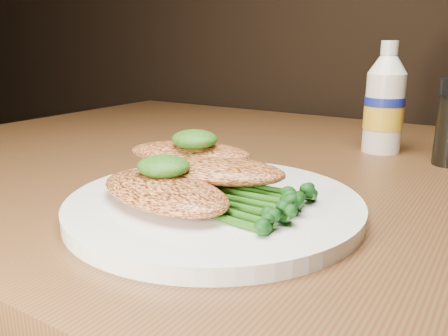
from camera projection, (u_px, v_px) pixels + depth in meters
The scene contains 8 objects.
plate at pixel (214, 205), 0.44m from camera, with size 0.28×0.28×0.01m, color white.
chicken_front at pixel (164, 191), 0.41m from camera, with size 0.15×0.08×0.02m, color #DE8046.
chicken_mid at pixel (212, 169), 0.45m from camera, with size 0.15×0.07×0.02m, color #DE8046.
chicken_back at pixel (190, 153), 0.49m from camera, with size 0.13×0.07×0.02m, color #DE8046.
pesto_front at pixel (164, 166), 0.43m from camera, with size 0.05×0.05×0.02m, color black.
pesto_back at pixel (195, 139), 0.48m from camera, with size 0.05×0.05×0.02m, color black.
broccolini_bundle at pixel (248, 195), 0.41m from camera, with size 0.13×0.10×0.02m, color #225612, non-canonical shape.
mayo_bottle at pixel (385, 98), 0.65m from camera, with size 0.06×0.06×0.16m, color white, non-canonical shape.
Camera 1 is at (0.24, 0.51, 0.91)m, focal length 37.03 mm.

